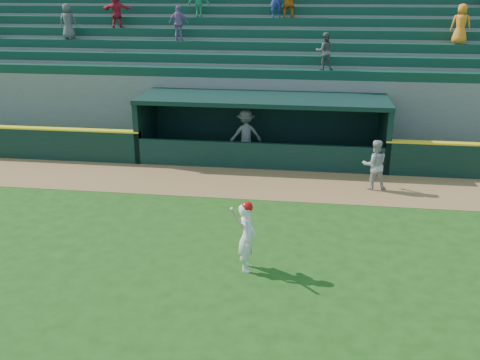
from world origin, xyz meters
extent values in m
plane|color=#1C4611|center=(0.00, 0.00, 0.00)|extent=(120.00, 120.00, 0.00)
cube|color=olive|center=(0.00, 4.90, 0.01)|extent=(40.00, 3.00, 0.01)
imported|color=#AAA9A4|center=(4.00, 4.96, 0.84)|extent=(0.90, 0.75, 1.68)
imported|color=gray|center=(-0.65, 7.80, 0.96)|extent=(1.39, 1.03, 1.92)
cube|color=slate|center=(0.00, 7.70, 0.02)|extent=(9.00, 2.60, 0.04)
cube|color=black|center=(-4.60, 7.70, 1.15)|extent=(0.20, 2.60, 2.30)
cube|color=black|center=(4.60, 7.70, 1.15)|extent=(0.20, 2.60, 2.30)
cube|color=black|center=(0.00, 9.00, 1.15)|extent=(9.40, 0.20, 2.30)
cube|color=black|center=(0.00, 7.70, 2.38)|extent=(9.40, 2.80, 0.16)
cube|color=black|center=(0.00, 6.48, 0.50)|extent=(9.00, 0.16, 1.00)
cube|color=brown|center=(0.00, 8.50, 0.25)|extent=(8.40, 0.45, 0.10)
cube|color=slate|center=(0.00, 9.53, 1.46)|extent=(34.00, 0.85, 2.91)
cube|color=#0F3828|center=(0.00, 9.41, 3.09)|extent=(34.00, 0.60, 0.36)
cube|color=slate|center=(0.00, 10.38, 1.68)|extent=(34.00, 0.85, 3.36)
cube|color=#0F3828|center=(0.00, 10.26, 3.54)|extent=(34.00, 0.60, 0.36)
cube|color=slate|center=(0.00, 11.22, 1.91)|extent=(34.00, 0.85, 3.81)
cube|color=#0F3828|center=(0.00, 11.11, 3.99)|extent=(34.00, 0.60, 0.36)
cube|color=slate|center=(0.00, 12.07, 2.13)|extent=(34.00, 0.85, 4.26)
cube|color=#0F3828|center=(0.00, 11.96, 4.44)|extent=(34.00, 0.60, 0.36)
cube|color=slate|center=(0.00, 12.93, 2.35)|extent=(34.00, 0.85, 4.71)
cube|color=#0F3828|center=(0.00, 12.81, 4.89)|extent=(34.00, 0.60, 0.36)
cube|color=slate|center=(0.00, 13.78, 2.58)|extent=(34.00, 0.85, 5.16)
cube|color=#0F3828|center=(0.00, 13.66, 5.34)|extent=(34.00, 0.60, 0.36)
cube|color=slate|center=(0.00, 14.62, 2.80)|extent=(34.00, 0.85, 5.61)
cube|color=#0F3828|center=(0.00, 14.51, 5.79)|extent=(34.00, 0.60, 0.36)
cube|color=slate|center=(0.00, 15.20, 2.80)|extent=(34.50, 0.30, 5.61)
imported|color=orange|center=(7.63, 11.12, 4.96)|extent=(0.86, 0.66, 1.57)
imported|color=#B91C32|center=(-7.07, 11.97, 5.39)|extent=(1.44, 0.50, 1.54)
imported|color=#505050|center=(2.25, 9.43, 3.99)|extent=(0.77, 0.65, 1.44)
imported|color=#9860A5|center=(-4.01, 11.12, 4.90)|extent=(0.86, 0.36, 1.46)
imported|color=#4B4B4B|center=(-9.04, 11.12, 4.93)|extent=(0.79, 0.57, 1.52)
imported|color=white|center=(0.53, -1.00, 0.83)|extent=(0.41, 0.61, 1.66)
sphere|color=red|center=(0.53, -1.00, 1.59)|extent=(0.27, 0.27, 0.27)
cylinder|color=#D3B487|center=(0.35, -1.22, 1.36)|extent=(0.31, 0.45, 0.76)
camera|label=1|loc=(1.94, -12.19, 6.30)|focal=40.00mm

